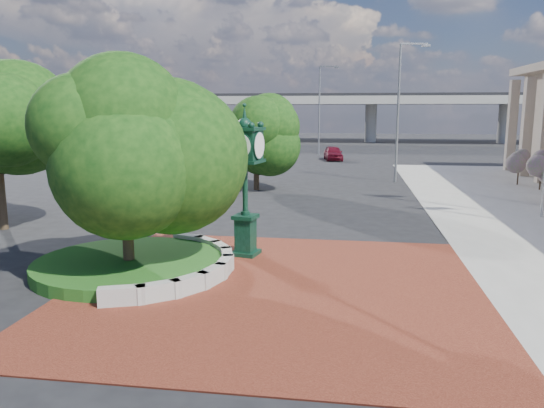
{
  "coord_description": "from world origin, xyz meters",
  "views": [
    {
      "loc": [
        2.11,
        -15.84,
        5.26
      ],
      "look_at": [
        -0.49,
        1.5,
        2.09
      ],
      "focal_mm": 35.0,
      "sensor_mm": 36.0,
      "label": 1
    }
  ],
  "objects_px": {
    "parked_car": "(333,153)",
    "street_lamp_far": "(321,103)",
    "post_clock": "(245,175)",
    "street_lamp_near": "(402,102)"
  },
  "relations": [
    {
      "from": "street_lamp_far",
      "to": "street_lamp_near",
      "type": "bearing_deg",
      "value": -72.38
    },
    {
      "from": "parked_car",
      "to": "street_lamp_far",
      "type": "height_order",
      "value": "street_lamp_far"
    },
    {
      "from": "post_clock",
      "to": "street_lamp_far",
      "type": "distance_m",
      "value": 42.55
    },
    {
      "from": "parked_car",
      "to": "street_lamp_far",
      "type": "bearing_deg",
      "value": 97.36
    },
    {
      "from": "post_clock",
      "to": "street_lamp_far",
      "type": "xyz_separation_m",
      "value": [
        0.21,
        42.45,
        2.87
      ]
    },
    {
      "from": "parked_car",
      "to": "street_lamp_near",
      "type": "distance_m",
      "value": 17.52
    },
    {
      "from": "parked_car",
      "to": "street_lamp_far",
      "type": "relative_size",
      "value": 0.43
    },
    {
      "from": "street_lamp_near",
      "to": "post_clock",
      "type": "bearing_deg",
      "value": -108.89
    },
    {
      "from": "street_lamp_near",
      "to": "street_lamp_far",
      "type": "xyz_separation_m",
      "value": [
        -6.89,
        21.69,
        0.1
      ]
    },
    {
      "from": "post_clock",
      "to": "street_lamp_far",
      "type": "bearing_deg",
      "value": 89.71
    }
  ]
}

